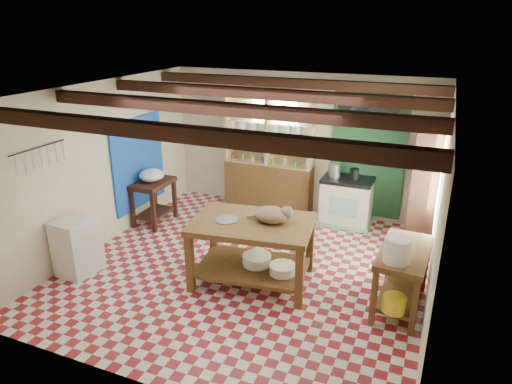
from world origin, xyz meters
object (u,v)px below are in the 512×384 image
at_px(right_counter, 401,279).
at_px(cat, 271,215).
at_px(prep_table, 154,202).
at_px(white_cabinet, 77,246).
at_px(work_table, 252,252).
at_px(stove, 346,201).

height_order(right_counter, cat, cat).
xyz_separation_m(prep_table, white_cabinet, (-0.02, -1.89, 0.02)).
distance_m(white_cabinet, cat, 2.85).
bearing_deg(prep_table, work_table, -25.98).
distance_m(prep_table, cat, 2.92).
relative_size(prep_table, cat, 1.70).
height_order(work_table, stove, work_table).
relative_size(work_table, white_cabinet, 1.93).
relative_size(prep_table, right_counter, 0.70).
distance_m(white_cabinet, right_counter, 4.49).
bearing_deg(work_table, stove, 64.08).
xyz_separation_m(stove, prep_table, (-3.20, -1.27, -0.03)).
bearing_deg(cat, white_cabinet, 179.37).
xyz_separation_m(prep_table, right_counter, (4.38, -1.01, 0.01)).
distance_m(stove, prep_table, 3.44).
height_order(work_table, white_cabinet, work_table).
bearing_deg(cat, work_table, -178.69).
xyz_separation_m(work_table, prep_table, (-2.40, 1.15, -0.06)).
bearing_deg(work_table, cat, 11.31).
height_order(prep_table, white_cabinet, white_cabinet).
relative_size(prep_table, white_cabinet, 0.95).
xyz_separation_m(white_cabinet, cat, (2.66, 0.82, 0.60)).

